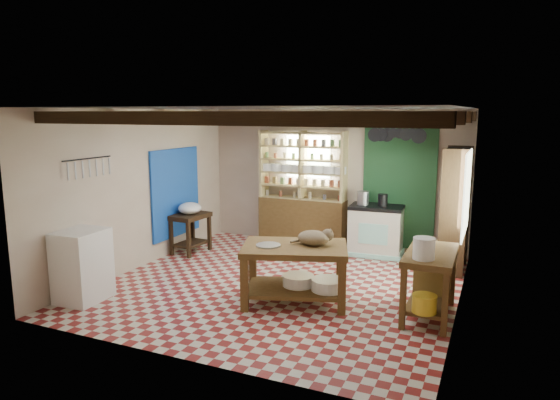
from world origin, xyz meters
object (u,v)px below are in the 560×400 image
at_px(white_cabinet, 82,266).
at_px(right_counter, 430,284).
at_px(stove, 376,230).
at_px(cat, 314,238).
at_px(work_table, 295,274).
at_px(prep_table, 191,233).

distance_m(white_cabinet, right_counter, 4.60).
relative_size(stove, white_cabinet, 0.95).
relative_size(stove, right_counter, 0.79).
bearing_deg(stove, cat, -99.32).
xyz_separation_m(work_table, cat, (0.22, 0.13, 0.49)).
xyz_separation_m(white_cabinet, right_counter, (4.40, 1.34, -0.07)).
bearing_deg(right_counter, prep_table, 163.84).
distance_m(right_counter, cat, 1.59).
bearing_deg(right_counter, white_cabinet, -163.49).
distance_m(work_table, cat, 0.55).
height_order(stove, cat, cat).
height_order(work_table, stove, stove).
relative_size(white_cabinet, right_counter, 0.84).
bearing_deg(white_cabinet, stove, 47.37).
bearing_deg(work_table, right_counter, -11.41).
height_order(work_table, cat, cat).
relative_size(prep_table, white_cabinet, 0.74).
relative_size(white_cabinet, cat, 2.24).
xyz_separation_m(work_table, white_cabinet, (-2.67, -1.11, 0.10)).
height_order(stove, prep_table, stove).
bearing_deg(stove, prep_table, -162.04).
distance_m(work_table, stove, 2.73).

